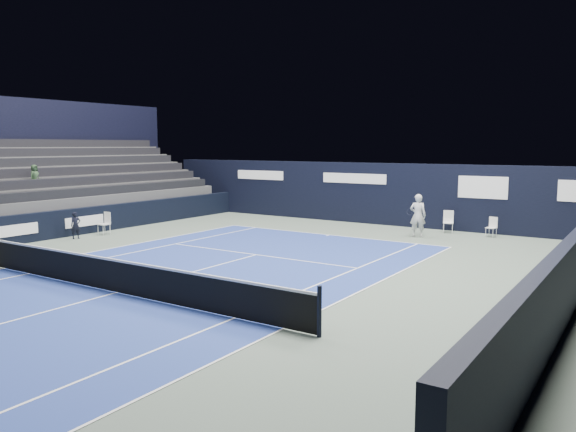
% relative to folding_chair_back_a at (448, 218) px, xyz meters
% --- Properties ---
extents(ground, '(48.00, 48.00, 0.00)m').
position_rel_folding_chair_back_a_xyz_m(ground, '(-4.19, -13.54, -0.68)').
color(ground, '#546459').
rests_on(ground, ground).
extents(court_surface, '(10.97, 23.77, 0.01)m').
position_rel_folding_chair_back_a_xyz_m(court_surface, '(-4.19, -15.54, -0.68)').
color(court_surface, navy).
rests_on(court_surface, ground).
extents(enclosure_wall_right, '(0.30, 22.00, 1.80)m').
position_rel_folding_chair_back_a_xyz_m(enclosure_wall_right, '(6.31, -9.54, 0.22)').
color(enclosure_wall_right, black).
rests_on(enclosure_wall_right, ground).
extents(folding_chair_back_a, '(0.56, 0.58, 1.03)m').
position_rel_folding_chair_back_a_xyz_m(folding_chair_back_a, '(0.00, 0.00, 0.00)').
color(folding_chair_back_a, white).
rests_on(folding_chair_back_a, ground).
extents(folding_chair_back_b, '(0.46, 0.45, 0.88)m').
position_rel_folding_chair_back_a_xyz_m(folding_chair_back_b, '(1.99, -0.15, -0.18)').
color(folding_chair_back_b, silver).
rests_on(folding_chair_back_b, ground).
extents(line_judge_chair, '(0.47, 0.45, 1.01)m').
position_rel_folding_chair_back_a_xyz_m(line_judge_chair, '(-12.76, -9.01, -0.11)').
color(line_judge_chair, white).
rests_on(line_judge_chair, ground).
extents(line_judge, '(0.41, 0.49, 1.16)m').
position_rel_folding_chair_back_a_xyz_m(line_judge, '(-12.81, -10.53, -0.10)').
color(line_judge, black).
rests_on(line_judge, ground).
extents(court_markings, '(11.03, 23.83, 0.00)m').
position_rel_folding_chair_back_a_xyz_m(court_markings, '(-4.19, -15.54, -0.67)').
color(court_markings, white).
rests_on(court_markings, court_surface).
extents(tennis_net, '(12.90, 0.10, 1.10)m').
position_rel_folding_chair_back_a_xyz_m(tennis_net, '(-4.19, -15.54, -0.17)').
color(tennis_net, black).
rests_on(tennis_net, ground).
extents(back_sponsor_wall, '(26.00, 0.63, 3.10)m').
position_rel_folding_chair_back_a_xyz_m(back_sponsor_wall, '(-4.19, 0.96, 0.87)').
color(back_sponsor_wall, black).
rests_on(back_sponsor_wall, ground).
extents(side_barrier_left, '(0.33, 22.00, 1.20)m').
position_rel_folding_chair_back_a_xyz_m(side_barrier_left, '(-13.69, -9.56, -0.08)').
color(side_barrier_left, black).
rests_on(side_barrier_left, ground).
extents(spectator_stand, '(6.00, 18.00, 6.40)m').
position_rel_folding_chair_back_a_xyz_m(spectator_stand, '(-17.47, -8.55, 1.27)').
color(spectator_stand, '#49484B').
rests_on(spectator_stand, ground).
extents(tennis_player, '(0.78, 0.91, 1.89)m').
position_rel_folding_chair_back_a_xyz_m(tennis_player, '(-0.74, -1.95, 0.26)').
color(tennis_player, silver).
rests_on(tennis_player, ground).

